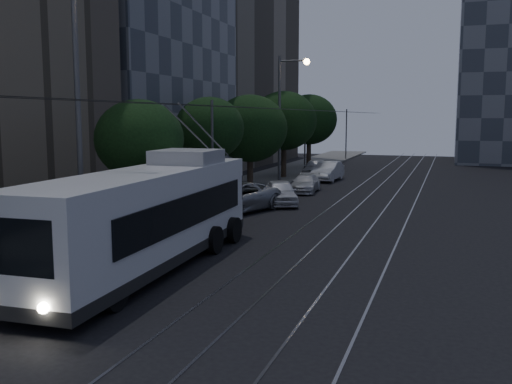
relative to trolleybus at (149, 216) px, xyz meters
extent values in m
plane|color=black|center=(2.90, 0.96, -1.78)|extent=(120.00, 120.00, 0.00)
cube|color=slate|center=(-4.60, 20.96, -1.71)|extent=(5.00, 90.00, 0.15)
cube|color=gray|center=(3.18, 20.96, -1.78)|extent=(0.08, 90.00, 0.02)
cube|color=gray|center=(4.62, 20.96, -1.78)|extent=(0.08, 90.00, 0.02)
cube|color=gray|center=(6.18, 20.96, -1.78)|extent=(0.08, 90.00, 0.02)
cube|color=gray|center=(7.62, 20.96, -1.78)|extent=(0.08, 90.00, 0.02)
cylinder|color=black|center=(-0.95, 20.96, 3.82)|extent=(0.02, 90.00, 0.02)
cylinder|color=black|center=(-0.25, 20.96, 3.82)|extent=(0.02, 90.00, 0.02)
cylinder|color=#535355|center=(-2.40, 10.96, 1.22)|extent=(0.14, 0.14, 6.00)
cylinder|color=#535355|center=(-2.40, 30.96, 1.22)|extent=(0.14, 0.14, 6.00)
cylinder|color=#535355|center=(-2.40, 50.96, 1.22)|extent=(0.14, 0.14, 6.00)
cube|color=#3C434D|center=(-16.10, 22.96, 11.22)|extent=(14.00, 18.00, 26.00)
cube|color=gray|center=(-16.10, 42.96, 15.22)|extent=(14.00, 22.00, 34.00)
cube|color=white|center=(0.00, -0.17, 0.07)|extent=(3.17, 12.64, 2.98)
cube|color=black|center=(0.00, -0.17, -1.26)|extent=(3.21, 12.68, 0.37)
cube|color=black|center=(0.00, 0.35, 0.20)|extent=(3.12, 10.03, 1.10)
cube|color=black|center=(0.00, -6.41, 0.36)|extent=(2.37, 0.17, 1.36)
cube|color=black|center=(0.00, 6.06, 0.31)|extent=(2.17, 0.17, 1.04)
cube|color=#26E531|center=(0.00, -6.41, 1.30)|extent=(1.67, 0.13, 0.33)
cube|color=#9C9C9F|center=(0.00, 2.96, 1.82)|extent=(2.35, 2.39, 0.52)
sphere|color=white|center=(0.89, -6.46, -1.00)|extent=(0.27, 0.27, 0.27)
cylinder|color=#535355|center=(-0.31, 4.06, 2.74)|extent=(0.06, 4.73, 2.21)
cylinder|color=#535355|center=(0.31, 4.06, 2.74)|extent=(0.06, 4.73, 2.21)
cylinder|color=black|center=(-1.28, -4.19, -1.26)|extent=(0.31, 1.04, 1.04)
cylinder|color=black|center=(1.28, -4.19, -1.26)|extent=(0.31, 1.04, 1.04)
cylinder|color=black|center=(-1.28, 2.58, -1.26)|extent=(0.31, 1.04, 1.04)
cylinder|color=black|center=(1.28, 2.58, -1.26)|extent=(0.31, 1.04, 1.04)
cylinder|color=black|center=(-1.28, 4.59, -1.26)|extent=(0.31, 1.04, 1.04)
cylinder|color=black|center=(1.28, 4.59, -1.26)|extent=(0.31, 1.04, 1.04)
imported|color=#9B9EA2|center=(-1.40, 11.44, -0.97)|extent=(4.38, 6.40, 1.63)
imported|color=silver|center=(0.19, 14.96, -1.06)|extent=(3.23, 4.59, 1.45)
imported|color=#B8B8BC|center=(0.20, 20.78, -1.18)|extent=(1.97, 4.26, 1.21)
imported|color=silver|center=(0.20, 28.24, -1.01)|extent=(1.87, 4.75, 1.54)
imported|color=silver|center=(-1.40, 30.78, -1.02)|extent=(2.08, 4.61, 1.54)
cylinder|color=#2F211A|center=(-3.86, 6.02, -0.49)|extent=(0.44, 0.44, 2.59)
ellipsoid|color=black|center=(-3.86, 6.02, 2.32)|extent=(4.04, 4.04, 3.63)
cylinder|color=#2F211A|center=(-3.60, 13.36, -0.30)|extent=(0.44, 0.44, 2.97)
ellipsoid|color=black|center=(-3.60, 13.36, 2.68)|extent=(3.98, 3.98, 3.58)
cylinder|color=#2F211A|center=(-4.10, 21.68, -0.64)|extent=(0.44, 0.44, 2.29)
ellipsoid|color=black|center=(-4.10, 21.68, 2.51)|extent=(5.33, 5.33, 4.79)
cylinder|color=#2F211A|center=(-3.60, 28.60, -0.40)|extent=(0.44, 0.44, 2.78)
ellipsoid|color=black|center=(-3.60, 28.60, 3.01)|extent=(5.39, 5.39, 4.85)
cylinder|color=#2F211A|center=(-3.60, 37.30, -0.36)|extent=(0.44, 0.44, 2.84)
ellipsoid|color=black|center=(-3.60, 37.30, 3.07)|extent=(5.36, 5.36, 4.83)
cylinder|color=#535355|center=(-2.90, 0.30, 3.39)|extent=(0.20, 0.20, 10.36)
cylinder|color=#535355|center=(-2.30, 22.94, 2.93)|extent=(0.20, 0.20, 9.42)
cylinder|color=#535355|center=(-1.26, 22.94, 7.26)|extent=(2.07, 0.12, 0.12)
sphere|color=#EAC181|center=(-0.32, 22.94, 7.17)|extent=(0.44, 0.44, 0.44)
camera|label=1|loc=(9.59, -16.76, 3.35)|focal=40.00mm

